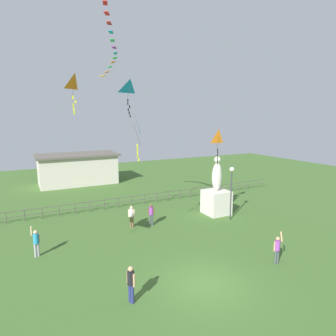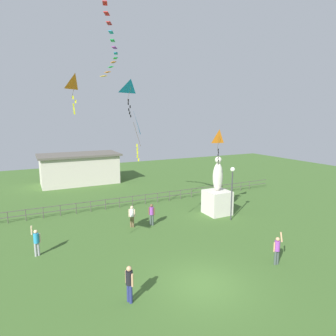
# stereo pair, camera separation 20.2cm
# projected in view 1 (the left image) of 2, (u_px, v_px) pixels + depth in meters

# --- Properties ---
(ground_plane) EXTENTS (80.00, 80.00, 0.00)m
(ground_plane) POSITION_uv_depth(u_px,v_px,m) (205.00, 285.00, 14.45)
(ground_plane) COLOR #3D6028
(statue_monument) EXTENTS (1.97, 1.97, 4.97)m
(statue_monument) POSITION_uv_depth(u_px,v_px,m) (216.00, 197.00, 24.89)
(statue_monument) COLOR beige
(statue_monument) RESTS_ON ground_plane
(lamppost) EXTENTS (0.36, 0.36, 4.33)m
(lamppost) POSITION_uv_depth(u_px,v_px,m) (231.00, 182.00, 23.10)
(lamppost) COLOR #38383D
(lamppost) RESTS_ON ground_plane
(person_0) EXTENTS (0.32, 0.50, 1.74)m
(person_0) POSITION_uv_depth(u_px,v_px,m) (131.00, 282.00, 12.89)
(person_0) COLOR navy
(person_0) RESTS_ON ground_plane
(person_1) EXTENTS (0.49, 0.34, 1.90)m
(person_1) POSITION_uv_depth(u_px,v_px,m) (277.00, 248.00, 16.35)
(person_1) COLOR #3F4C47
(person_1) RESTS_ON ground_plane
(person_2) EXTENTS (0.42, 0.36, 1.69)m
(person_2) POSITION_uv_depth(u_px,v_px,m) (151.00, 213.00, 22.23)
(person_2) COLOR #3F4C47
(person_2) RESTS_ON ground_plane
(person_3) EXTENTS (0.45, 0.31, 1.66)m
(person_3) POSITION_uv_depth(u_px,v_px,m) (132.00, 215.00, 21.84)
(person_3) COLOR brown
(person_3) RESTS_ON ground_plane
(person_4) EXTENTS (0.51, 0.30, 1.92)m
(person_4) POSITION_uv_depth(u_px,v_px,m) (36.00, 241.00, 17.21)
(person_4) COLOR #99999E
(person_4) RESTS_ON ground_plane
(kite_1) EXTENTS (0.74, 0.94, 3.07)m
(kite_1) POSITION_uv_depth(u_px,v_px,m) (134.00, 124.00, 17.39)
(kite_1) COLOR #198CD1
(kite_3) EXTENTS (1.22, 0.88, 2.64)m
(kite_3) POSITION_uv_depth(u_px,v_px,m) (130.00, 88.00, 20.63)
(kite_3) COLOR #198CD1
(kite_4) EXTENTS (0.82, 0.51, 2.81)m
(kite_4) POSITION_uv_depth(u_px,v_px,m) (219.00, 138.00, 22.67)
(kite_4) COLOR orange
(kite_5) EXTENTS (0.86, 0.76, 2.34)m
(kite_5) POSITION_uv_depth(u_px,v_px,m) (75.00, 83.00, 16.88)
(kite_5) COLOR orange
(streamer_kite) EXTENTS (2.33, 7.43, 3.80)m
(streamer_kite) POSITION_uv_depth(u_px,v_px,m) (106.00, 4.00, 15.78)
(streamer_kite) COLOR #19B2B2
(waterfront_railing) EXTENTS (36.00, 0.06, 0.95)m
(waterfront_railing) POSITION_uv_depth(u_px,v_px,m) (113.00, 202.00, 26.42)
(waterfront_railing) COLOR #4C4742
(waterfront_railing) RESTS_ON ground_plane
(pavilion_building) EXTENTS (9.65, 5.17, 3.73)m
(pavilion_building) POSITION_uv_depth(u_px,v_px,m) (78.00, 169.00, 36.30)
(pavilion_building) COLOR beige
(pavilion_building) RESTS_ON ground_plane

